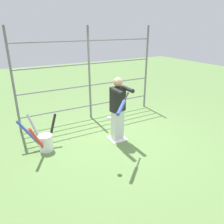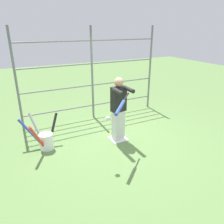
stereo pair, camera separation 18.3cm
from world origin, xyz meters
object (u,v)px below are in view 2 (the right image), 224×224
at_px(batter, 119,108).
at_px(baseball_bat_swinging, 121,106).
at_px(bat_bucket, 45,139).
at_px(softball_in_flight, 108,119).

relative_size(batter, baseball_bat_swinging, 2.28).
height_order(batter, baseball_bat_swinging, batter).
relative_size(batter, bat_bucket, 1.71).
distance_m(softball_in_flight, bat_bucket, 1.73).
xyz_separation_m(batter, bat_bucket, (1.70, -0.36, -0.60)).
xyz_separation_m(baseball_bat_swinging, bat_bucket, (1.32, -1.15, -0.96)).
bearing_deg(bat_bucket, softball_in_flight, 131.22).
bearing_deg(baseball_bat_swinging, softball_in_flight, 3.10).
bearing_deg(batter, bat_bucket, -12.09).
relative_size(softball_in_flight, bat_bucket, 0.11).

